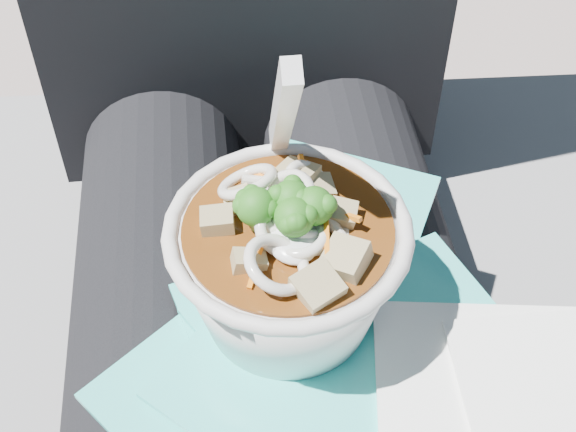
{
  "coord_description": "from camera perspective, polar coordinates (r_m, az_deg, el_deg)",
  "views": [
    {
      "loc": [
        -0.03,
        -0.31,
        1.01
      ],
      "look_at": [
        0.01,
        -0.02,
        0.69
      ],
      "focal_mm": 50.0,
      "sensor_mm": 36.0,
      "label": 1
    }
  ],
  "objects": [
    {
      "name": "lap",
      "position": [
        0.58,
        -0.79,
        -10.22
      ],
      "size": [
        0.3,
        0.48,
        0.14
      ],
      "color": "black",
      "rests_on": "stone_ledge"
    },
    {
      "name": "person_body",
      "position": [
        0.62,
        -1.68,
        -1.64
      ],
      "size": [
        0.34,
        0.94,
        0.99
      ],
      "color": "black",
      "rests_on": "ground"
    },
    {
      "name": "stone_ledge",
      "position": [
        0.91,
        -1.57,
        -12.16
      ],
      "size": [
        1.02,
        0.55,
        0.45
      ],
      "primitive_type": "cube",
      "rotation": [
        0.0,
        0.0,
        -0.05
      ],
      "color": "slate",
      "rests_on": "ground"
    },
    {
      "name": "napkins",
      "position": [
        0.48,
        15.69,
        -12.2
      ],
      "size": [
        0.17,
        0.15,
        0.01
      ],
      "color": "white",
      "rests_on": "plastic_bag"
    },
    {
      "name": "plastic_bag",
      "position": [
        0.5,
        3.87,
        -9.46
      ],
      "size": [
        0.29,
        0.36,
        0.02
      ],
      "color": "#2FC5BC",
      "rests_on": "lap"
    },
    {
      "name": "udon_bowl",
      "position": [
        0.46,
        0.01,
        -3.05
      ],
      "size": [
        0.16,
        0.16,
        0.19
      ],
      "color": "silver",
      "rests_on": "plastic_bag"
    }
  ]
}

